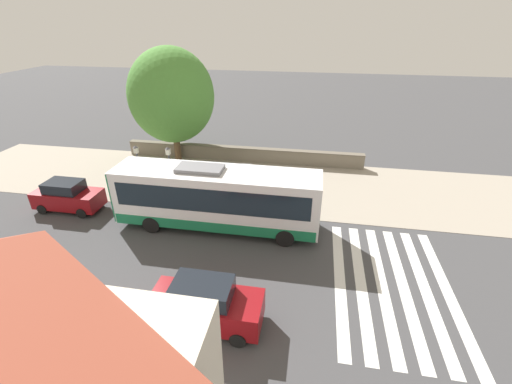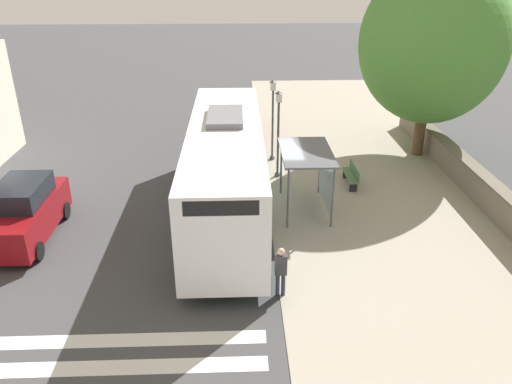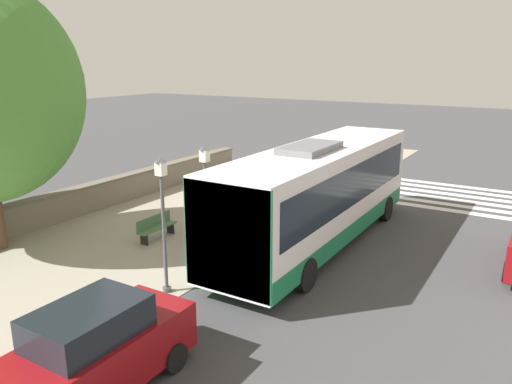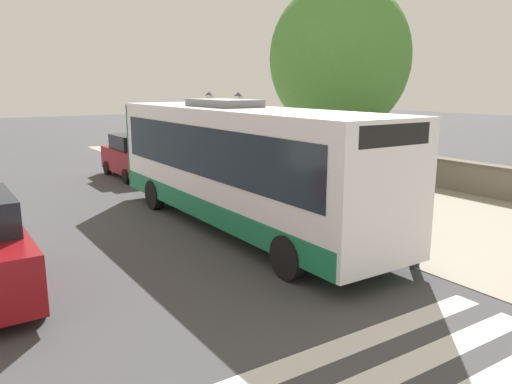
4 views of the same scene
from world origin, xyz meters
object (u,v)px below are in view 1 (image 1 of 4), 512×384
bus (217,197)px  parked_car_far_lane (206,304)px  bench (204,178)px  parked_car_behind_bus (68,196)px  street_lamp_far (139,169)px  street_lamp_near (170,171)px  pedestrian (308,206)px  shade_tree (172,96)px  bus_shelter (225,172)px

bus → parked_car_far_lane: (6.96, 1.47, -0.94)m
bench → parked_car_behind_bus: parked_car_behind_bus is taller
bus → street_lamp_far: (-2.11, -5.68, 0.40)m
street_lamp_near → parked_car_far_lane: street_lamp_near is taller
pedestrian → street_lamp_near: (-0.59, -8.75, 1.40)m
bus → street_lamp_near: size_ratio=2.94×
parked_car_far_lane → street_lamp_near: bearing=-151.0°
bus → shade_tree: 11.76m
pedestrian → parked_car_behind_bus: (1.33, -14.97, 0.01)m
parked_car_behind_bus → bench: bearing=124.7°
bench → parked_car_behind_bus: (5.04, -7.28, 0.47)m
pedestrian → street_lamp_near: size_ratio=0.41×
street_lamp_near → parked_car_far_lane: (9.17, 5.08, -1.34)m
bus → bench: size_ratio=6.49×
street_lamp_far → bus: bearing=69.6°
parked_car_behind_bus → bus: bearing=88.3°
bus → bus_shelter: size_ratio=3.55×
bench → parked_car_far_lane: parked_car_far_lane is taller
parked_car_far_lane → parked_car_behind_bus: bearing=-122.7°
street_lamp_far → parked_car_behind_bus: size_ratio=0.94×
street_lamp_near → parked_car_behind_bus: (1.92, -6.21, -1.39)m
bus → street_lamp_far: bearing=-110.4°
bus_shelter → pedestrian: (1.55, 5.47, -1.12)m
shade_tree → parked_car_behind_bus: 10.81m
pedestrian → street_lamp_far: (-0.49, -10.83, 1.40)m
street_lamp_far → shade_tree: 7.94m
street_lamp_far → parked_car_behind_bus: bearing=-66.3°
pedestrian → bus: bearing=-72.5°
bus → shade_tree: shade_tree is taller
bus_shelter → pedestrian: bus_shelter is taller
street_lamp_far → parked_car_far_lane: (9.07, 7.15, -1.34)m
street_lamp_far → bench: bearing=135.7°
bench → pedestrian: bearing=64.3°
bus → parked_car_behind_bus: (-0.29, -9.82, -0.99)m
bus_shelter → pedestrian: bearing=74.2°
bus_shelter → street_lamp_near: street_lamp_near is taller
bus → parked_car_behind_bus: 9.88m
shade_tree → bench: bearing=41.2°
pedestrian → parked_car_behind_bus: bearing=-84.9°
bus → pedestrian: size_ratio=7.16×
street_lamp_far → shade_tree: (-7.30, -0.44, 3.08)m
bus → shade_tree: size_ratio=1.26×
street_lamp_near → shade_tree: shade_tree is taller
bench → street_lamp_near: (3.12, -1.07, 1.86)m
bus_shelter → bench: bus_shelter is taller
bus_shelter → street_lamp_far: 5.46m
bus → pedestrian: bus is taller
shade_tree → bus: bearing=33.0°
pedestrian → shade_tree: size_ratio=0.18×
bus_shelter → bench: bearing=-134.3°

